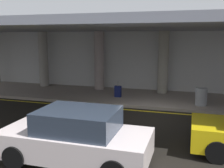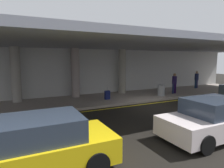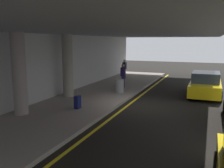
% 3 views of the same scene
% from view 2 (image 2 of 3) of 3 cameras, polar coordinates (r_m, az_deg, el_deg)
% --- Properties ---
extents(ground_plane, '(60.00, 60.00, 0.00)m').
position_cam_2_polar(ground_plane, '(12.85, 12.73, -6.29)').
color(ground_plane, black).
extents(sidewalk, '(26.00, 4.20, 0.15)m').
position_cam_2_polar(sidewalk, '(15.31, 5.46, -3.67)').
color(sidewalk, gray).
rests_on(sidewalk, ground).
extents(lane_stripe_yellow, '(26.00, 0.14, 0.01)m').
position_cam_2_polar(lane_stripe_yellow, '(13.34, 10.98, -5.72)').
color(lane_stripe_yellow, yellow).
rests_on(lane_stripe_yellow, ground).
extents(support_column_left_mid, '(0.62, 0.62, 3.65)m').
position_cam_2_polar(support_column_left_mid, '(14.22, -26.51, 2.49)').
color(support_column_left_mid, gray).
rests_on(support_column_left_mid, sidewalk).
extents(support_column_center, '(0.62, 0.62, 3.65)m').
position_cam_2_polar(support_column_center, '(14.74, -10.76, 3.26)').
color(support_column_center, gray).
rests_on(support_column_center, sidewalk).
extents(support_column_right_mid, '(0.62, 0.62, 3.65)m').
position_cam_2_polar(support_column_right_mid, '(16.25, 3.00, 3.74)').
color(support_column_right_mid, gray).
rests_on(support_column_right_mid, sidewalk).
extents(ceiling_overhang, '(28.00, 13.20, 0.30)m').
position_cam_2_polar(ceiling_overhang, '(14.64, 6.68, 11.05)').
color(ceiling_overhang, gray).
rests_on(ceiling_overhang, support_column_far_left).
extents(terminal_back_wall, '(26.00, 0.30, 3.80)m').
position_cam_2_polar(terminal_back_wall, '(17.02, 1.57, 3.65)').
color(terminal_back_wall, '#B7B6B4').
rests_on(terminal_back_wall, ground).
extents(car_yellow_taxi, '(4.10, 1.92, 1.50)m').
position_cam_2_polar(car_yellow_taxi, '(5.65, -20.95, -16.78)').
color(car_yellow_taxi, yellow).
rests_on(car_yellow_taxi, ground).
extents(car_white, '(4.10, 1.92, 1.50)m').
position_cam_2_polar(car_white, '(8.39, 27.41, -9.18)').
color(car_white, silver).
rests_on(car_white, ground).
extents(traveler_with_luggage, '(0.38, 0.38, 1.68)m').
position_cam_2_polar(traveler_with_luggage, '(20.78, 23.67, 1.52)').
color(traveler_with_luggage, '#14294B').
rests_on(traveler_with_luggage, sidewalk).
extents(person_waiting_for_ride, '(0.38, 0.38, 1.68)m').
position_cam_2_polar(person_waiting_for_ride, '(16.87, 17.92, 0.58)').
color(person_waiting_for_ride, '#181D44').
rests_on(person_waiting_for_ride, sidewalk).
extents(suitcase_upright_primary, '(0.36, 0.22, 0.90)m').
position_cam_2_polar(suitcase_upright_primary, '(13.75, -1.39, -3.25)').
color(suitcase_upright_primary, '#11184C').
rests_on(suitcase_upright_primary, sidewalk).
extents(trash_bin_steel, '(0.56, 0.56, 0.85)m').
position_cam_2_polar(trash_bin_steel, '(15.58, 14.32, -1.81)').
color(trash_bin_steel, gray).
rests_on(trash_bin_steel, sidewalk).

